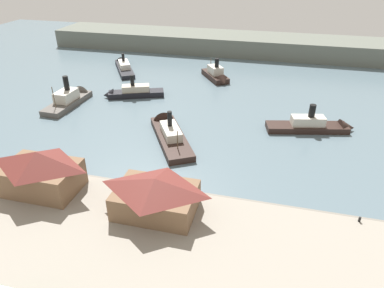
% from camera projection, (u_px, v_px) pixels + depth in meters
% --- Properties ---
extents(ground_plane, '(320.00, 320.00, 0.00)m').
position_uv_depth(ground_plane, '(168.00, 181.00, 75.12)').
color(ground_plane, slate).
extents(quay_promenade, '(110.00, 36.00, 1.20)m').
position_uv_depth(quay_promenade, '(126.00, 255.00, 56.25)').
color(quay_promenade, gray).
rests_on(quay_promenade, ground).
extents(seawall_edge, '(110.00, 0.80, 1.00)m').
position_uv_depth(seawall_edge, '(162.00, 189.00, 71.83)').
color(seawall_edge, slate).
rests_on(seawall_edge, ground).
extents(ferry_shed_central_terminal, '(14.66, 9.99, 8.81)m').
position_uv_depth(ferry_shed_central_terminal, '(40.00, 171.00, 68.45)').
color(ferry_shed_central_terminal, brown).
rests_on(ferry_shed_central_terminal, quay_promenade).
extents(ferry_shed_customs_shed, '(14.80, 10.61, 7.17)m').
position_uv_depth(ferry_shed_customs_shed, '(156.00, 195.00, 63.19)').
color(ferry_shed_customs_shed, brown).
rests_on(ferry_shed_customs_shed, quay_promenade).
extents(mooring_post_center_east, '(0.44, 0.44, 0.90)m').
position_uv_depth(mooring_post_center_east, '(11.00, 166.00, 77.51)').
color(mooring_post_center_east, black).
rests_on(mooring_post_center_east, quay_promenade).
extents(mooring_post_west, '(0.44, 0.44, 0.90)m').
position_uv_depth(mooring_post_west, '(360.00, 219.00, 62.16)').
color(mooring_post_west, black).
rests_on(mooring_post_west, quay_promenade).
extents(ferry_outer_harbor, '(20.23, 11.44, 8.63)m').
position_uv_depth(ferry_outer_harbor, '(131.00, 92.00, 117.05)').
color(ferry_outer_harbor, black).
rests_on(ferry_outer_harbor, ground).
extents(ferry_moored_west, '(13.48, 16.53, 9.56)m').
position_uv_depth(ferry_moored_west, '(217.00, 76.00, 131.79)').
color(ferry_moored_west, black).
rests_on(ferry_moored_west, ground).
extents(ferry_near_quay, '(6.94, 21.56, 11.25)m').
position_uv_depth(ferry_near_quay, '(72.00, 98.00, 112.40)').
color(ferry_near_quay, '#514C47').
rests_on(ferry_near_quay, ground).
extents(ferry_approaching_east, '(24.38, 10.38, 9.11)m').
position_uv_depth(ferry_approaching_east, '(317.00, 126.00, 95.39)').
color(ferry_approaching_east, black).
rests_on(ferry_approaching_east, ground).
extents(ferry_departing_north, '(17.23, 24.10, 8.26)m').
position_uv_depth(ferry_departing_north, '(124.00, 66.00, 144.07)').
color(ferry_departing_north, black).
rests_on(ferry_departing_north, ground).
extents(ferry_moored_east, '(18.35, 25.50, 9.92)m').
position_uv_depth(ferry_moored_east, '(168.00, 130.00, 93.32)').
color(ferry_moored_east, black).
rests_on(ferry_moored_east, ground).
extents(far_headland, '(180.00, 24.00, 8.00)m').
position_uv_depth(far_headland, '(238.00, 44.00, 166.05)').
color(far_headland, '#60665B').
rests_on(far_headland, ground).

